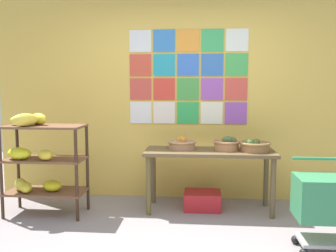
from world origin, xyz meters
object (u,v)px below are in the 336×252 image
at_px(fruit_basket_centre, 227,144).
at_px(fruit_basket_back_right, 255,146).
at_px(banana_shelf_unit, 37,154).
at_px(shopping_cart, 328,201).
at_px(produce_crate_under_table, 202,200).
at_px(display_table, 210,159).
at_px(fruit_basket_left, 182,144).

distance_m(fruit_basket_centre, fruit_basket_back_right, 0.32).
bearing_deg(fruit_basket_centre, banana_shelf_unit, -170.47).
relative_size(banana_shelf_unit, fruit_basket_centre, 3.78).
bearing_deg(shopping_cart, produce_crate_under_table, 125.92).
distance_m(banana_shelf_unit, shopping_cart, 3.04).
distance_m(display_table, produce_crate_under_table, 0.52).
bearing_deg(shopping_cart, fruit_basket_left, 130.41).
height_order(fruit_basket_back_right, shopping_cart, fruit_basket_back_right).
bearing_deg(fruit_basket_back_right, display_table, 177.07).
xyz_separation_m(fruit_basket_centre, shopping_cart, (0.81, -1.05, -0.34)).
relative_size(display_table, produce_crate_under_table, 3.48).
bearing_deg(banana_shelf_unit, fruit_basket_back_right, 7.07).
xyz_separation_m(fruit_basket_left, produce_crate_under_table, (0.25, -0.05, -0.67)).
xyz_separation_m(display_table, shopping_cart, (1.01, -1.02, -0.16)).
distance_m(display_table, fruit_basket_back_right, 0.54).
bearing_deg(display_table, banana_shelf_unit, -170.35).
distance_m(banana_shelf_unit, produce_crate_under_table, 1.99).
bearing_deg(produce_crate_under_table, fruit_basket_back_right, -6.12).
distance_m(fruit_basket_left, produce_crate_under_table, 0.72).
bearing_deg(produce_crate_under_table, banana_shelf_unit, -168.84).
xyz_separation_m(fruit_basket_left, fruit_basket_back_right, (0.84, -0.12, 0.01)).
height_order(display_table, produce_crate_under_table, display_table).
distance_m(banana_shelf_unit, fruit_basket_centre, 2.18).
relative_size(fruit_basket_centre, fruit_basket_back_right, 0.86).
distance_m(fruit_basket_centre, shopping_cart, 1.37).
bearing_deg(banana_shelf_unit, fruit_basket_left, 14.61).
bearing_deg(shopping_cart, fruit_basket_centre, 117.69).
xyz_separation_m(fruit_basket_back_right, shopping_cart, (0.49, -1.00, -0.33)).
relative_size(banana_shelf_unit, fruit_basket_back_right, 3.24).
xyz_separation_m(banana_shelf_unit, fruit_basket_centre, (2.15, 0.36, 0.09)).
distance_m(banana_shelf_unit, fruit_basket_back_right, 2.48).
xyz_separation_m(display_table, fruit_basket_left, (-0.33, 0.09, 0.16)).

